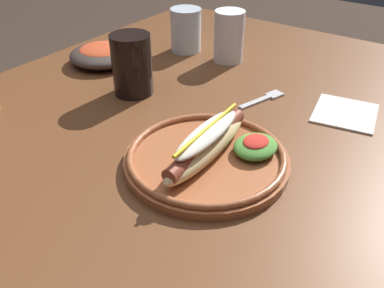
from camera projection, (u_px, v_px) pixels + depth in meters
dining_table at (176, 159)px, 0.86m from camera, size 1.39×0.99×0.74m
hot_dog_plate at (209, 154)px, 0.69m from camera, size 0.28×0.28×0.08m
fork at (264, 99)px, 0.90m from camera, size 0.12×0.05×0.00m
soda_cup at (132, 65)px, 0.89m from camera, size 0.09×0.09×0.13m
water_cup at (186, 30)px, 1.11m from camera, size 0.08×0.08×0.11m
extra_cup at (229, 36)px, 1.05m from camera, size 0.08×0.08×0.13m
side_bowl at (103, 54)px, 1.05m from camera, size 0.17×0.17×0.05m
napkin at (345, 113)px, 0.84m from camera, size 0.15×0.14×0.00m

